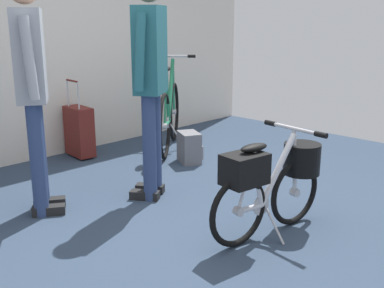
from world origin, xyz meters
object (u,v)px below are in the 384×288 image
folding_bike_foreground (274,178)px  visitor_near_wall (32,78)px  display_bike_left (170,115)px  visitor_browsing (150,71)px  rolling_suitcase (79,131)px  backpack_on_floor (190,148)px

folding_bike_foreground → visitor_near_wall: 1.85m
folding_bike_foreground → display_bike_left: bearing=64.5°
folding_bike_foreground → visitor_browsing: visitor_browsing is taller
display_bike_left → rolling_suitcase: 1.01m
visitor_near_wall → visitor_browsing: visitor_browsing is taller
display_bike_left → visitor_browsing: (-1.13, -1.00, 0.66)m
display_bike_left → visitor_near_wall: size_ratio=0.67×
folding_bike_foreground → visitor_near_wall: size_ratio=0.58×
folding_bike_foreground → backpack_on_floor: folding_bike_foreground is taller
backpack_on_floor → visitor_near_wall: bearing=-177.0°
folding_bike_foreground → visitor_near_wall: visitor_near_wall is taller
display_bike_left → rolling_suitcase: display_bike_left is taller
display_bike_left → backpack_on_floor: size_ratio=3.61×
visitor_near_wall → backpack_on_floor: bearing=3.0°
visitor_browsing → rolling_suitcase: bearing=81.1°
display_bike_left → visitor_browsing: visitor_browsing is taller
backpack_on_floor → rolling_suitcase: bearing=124.6°
display_bike_left → rolling_suitcase: (-0.90, 0.44, -0.11)m
display_bike_left → backpack_on_floor: (-0.23, -0.54, -0.23)m
rolling_suitcase → display_bike_left: bearing=-25.9°
folding_bike_foreground → rolling_suitcase: rolling_suitcase is taller
display_bike_left → visitor_browsing: size_ratio=0.66×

